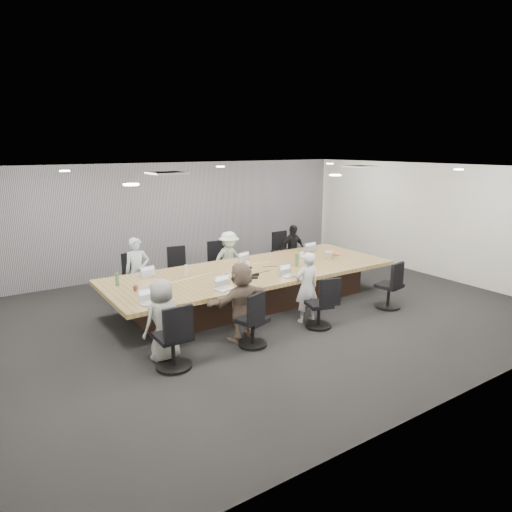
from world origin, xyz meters
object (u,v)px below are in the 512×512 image
laptop_0 (147,275)px  person_3 (292,250)px  bottle_green_left (117,279)px  snack_packet (336,255)px  chair_6 (319,308)px  chair_0 (133,282)px  laptop_3 (306,250)px  bottle_green_right (297,260)px  laptop_6 (289,276)px  person_4 (163,320)px  bottle_clear (186,270)px  stapler (255,275)px  person_6 (307,287)px  mug_brown (136,288)px  conference_table (253,286)px  chair_3 (284,255)px  laptop_2 (241,260)px  chair_2 (222,267)px  canvas_bag (329,255)px  laptop_4 (149,303)px  chair_4 (173,342)px  chair_7 (389,289)px  laptop_5 (225,288)px  chair_5 (253,325)px  person_2 (229,259)px  person_5 (241,301)px

laptop_0 → person_3: bearing=178.1°
bottle_green_left → snack_packet: 4.95m
chair_6 → snack_packet: size_ratio=3.84×
chair_0 → bottle_green_left: (-0.68, -1.24, 0.47)m
laptop_3 → bottle_green_right: bearing=39.7°
chair_6 → laptop_6: bearing=106.6°
person_4 → bottle_clear: (1.19, 1.69, 0.21)m
laptop_0 → laptop_3: same height
laptop_0 → stapler: 2.13m
chair_0 → snack_packet: snack_packet is taller
person_6 → mug_brown: person_6 is taller
conference_table → laptop_0: laptop_0 is taller
chair_3 → laptop_2: size_ratio=2.72×
chair_2 → canvas_bag: (1.78, -1.78, 0.42)m
person_4 → laptop_4: bearing=-103.0°
chair_4 → person_4: (0.00, 0.35, 0.23)m
laptop_4 → snack_packet: bearing=0.6°
chair_7 → canvas_bag: canvas_bag is taller
laptop_2 → laptop_5: same height
chair_7 → person_3: (-0.09, 3.05, 0.26)m
chair_3 → bottle_green_left: bottle_green_left is taller
chair_3 → chair_7: chair_3 is taller
chair_5 → laptop_6: (1.43, 0.90, 0.38)m
bottle_green_left → bottle_green_right: bottle_green_right is taller
chair_6 → mug_brown: 3.27m
snack_packet → bottle_clear: bearing=174.6°
chair_4 → laptop_2: bearing=42.6°
laptop_2 → bottle_green_left: bearing=-5.8°
chair_2 → bottle_clear: size_ratio=3.56×
person_4 → mug_brown: 1.33m
chair_3 → bottle_green_right: size_ratio=3.24×
chair_7 → stapler: bearing=140.7°
chair_0 → chair_4: 3.45m
chair_0 → stapler: 2.78m
conference_table → snack_packet: 2.31m
chair_4 → person_2: 4.11m
laptop_2 → mug_brown: size_ratio=3.25×
person_4 → snack_packet: (4.81, 1.35, 0.12)m
person_5 → canvas_bag: person_5 is taller
chair_4 → person_6: size_ratio=0.63×
chair_2 → person_5: person_5 is taller
laptop_2 → person_6: person_6 is taller
mug_brown → laptop_4: bearing=-93.3°
chair_4 → canvas_bag: bearing=19.9°
person_2 → snack_packet: person_2 is taller
person_3 → person_6: bearing=-124.8°
laptop_5 → bottle_green_right: size_ratio=1.32×
mug_brown → stapler: mug_brown is taller
laptop_2 → canvas_bag: bearing=141.0°
conference_table → person_4: person_4 is taller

